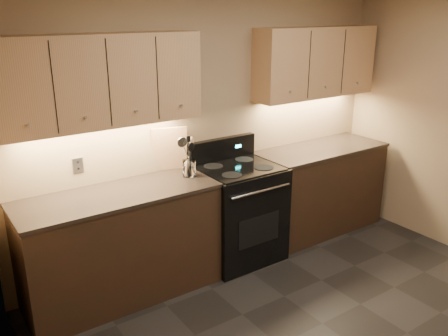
# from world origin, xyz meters

# --- Properties ---
(wall_back) EXTENTS (4.00, 0.04, 2.60)m
(wall_back) POSITION_xyz_m (0.00, 2.00, 1.30)
(wall_back) COLOR #9D885C
(wall_back) RESTS_ON ground
(wall_left) EXTENTS (0.04, 4.00, 2.60)m
(wall_left) POSITION_xyz_m (-2.00, 0.00, 1.30)
(wall_left) COLOR #9D885C
(wall_left) RESTS_ON ground
(counter_left) EXTENTS (1.62, 0.62, 0.93)m
(counter_left) POSITION_xyz_m (-1.10, 1.70, 0.47)
(counter_left) COLOR black
(counter_left) RESTS_ON ground
(counter_right) EXTENTS (1.46, 0.62, 0.93)m
(counter_right) POSITION_xyz_m (1.18, 1.70, 0.47)
(counter_right) COLOR black
(counter_right) RESTS_ON ground
(stove) EXTENTS (0.76, 0.68, 1.14)m
(stove) POSITION_xyz_m (0.08, 1.68, 0.48)
(stove) COLOR black
(stove) RESTS_ON ground
(upper_cab_left) EXTENTS (1.60, 0.30, 0.70)m
(upper_cab_left) POSITION_xyz_m (-1.10, 1.85, 1.80)
(upper_cab_left) COLOR tan
(upper_cab_left) RESTS_ON wall_back
(upper_cab_right) EXTENTS (1.44, 0.30, 0.70)m
(upper_cab_right) POSITION_xyz_m (1.18, 1.85, 1.80)
(upper_cab_right) COLOR tan
(upper_cab_right) RESTS_ON wall_back
(outlet_plate) EXTENTS (0.08, 0.01, 0.12)m
(outlet_plate) POSITION_xyz_m (-1.30, 1.99, 1.12)
(outlet_plate) COLOR #B2B5BA
(outlet_plate) RESTS_ON wall_back
(utensil_crock) EXTENTS (0.12, 0.12, 0.14)m
(utensil_crock) POSITION_xyz_m (-0.42, 1.72, 1.00)
(utensil_crock) COLOR white
(utensil_crock) RESTS_ON counter_left
(cutting_board) EXTENTS (0.32, 0.16, 0.40)m
(cutting_board) POSITION_xyz_m (-0.48, 1.96, 1.13)
(cutting_board) COLOR tan
(cutting_board) RESTS_ON counter_left
(wooden_spoon) EXTENTS (0.18, 0.15, 0.33)m
(wooden_spoon) POSITION_xyz_m (-0.45, 1.72, 1.11)
(wooden_spoon) COLOR tan
(wooden_spoon) RESTS_ON utensil_crock
(black_spoon) EXTENTS (0.09, 0.15, 0.32)m
(black_spoon) POSITION_xyz_m (-0.41, 1.73, 1.10)
(black_spoon) COLOR black
(black_spoon) RESTS_ON utensil_crock
(black_turner) EXTENTS (0.11, 0.15, 0.36)m
(black_turner) POSITION_xyz_m (-0.42, 1.70, 1.12)
(black_turner) COLOR black
(black_turner) RESTS_ON utensil_crock
(steel_skimmer) EXTENTS (0.21, 0.11, 0.36)m
(steel_skimmer) POSITION_xyz_m (-0.38, 1.72, 1.12)
(steel_skimmer) COLOR silver
(steel_skimmer) RESTS_ON utensil_crock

